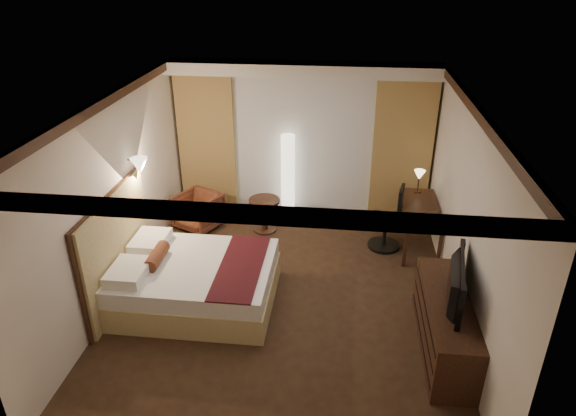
# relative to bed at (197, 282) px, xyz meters

# --- Properties ---
(floor) EXTENTS (4.50, 5.50, 0.01)m
(floor) POSITION_rel_bed_xyz_m (1.16, 0.27, -0.30)
(floor) COLOR #301D12
(floor) RESTS_ON ground
(ceiling) EXTENTS (4.50, 5.50, 0.01)m
(ceiling) POSITION_rel_bed_xyz_m (1.16, 0.27, 2.40)
(ceiling) COLOR white
(ceiling) RESTS_ON back_wall
(back_wall) EXTENTS (4.50, 0.02, 2.70)m
(back_wall) POSITION_rel_bed_xyz_m (1.16, 3.02, 1.05)
(back_wall) COLOR beige
(back_wall) RESTS_ON floor
(left_wall) EXTENTS (0.02, 5.50, 2.70)m
(left_wall) POSITION_rel_bed_xyz_m (-1.09, 0.27, 1.05)
(left_wall) COLOR beige
(left_wall) RESTS_ON floor
(right_wall) EXTENTS (0.02, 5.50, 2.70)m
(right_wall) POSITION_rel_bed_xyz_m (3.41, 0.27, 1.05)
(right_wall) COLOR beige
(right_wall) RESTS_ON floor
(crown_molding) EXTENTS (4.50, 5.50, 0.12)m
(crown_molding) POSITION_rel_bed_xyz_m (1.16, 0.27, 2.34)
(crown_molding) COLOR black
(crown_molding) RESTS_ON ceiling
(soffit) EXTENTS (4.50, 0.50, 0.20)m
(soffit) POSITION_rel_bed_xyz_m (1.16, 2.77, 2.30)
(soffit) COLOR white
(soffit) RESTS_ON ceiling
(curtain_sheer) EXTENTS (2.48, 0.04, 2.45)m
(curtain_sheer) POSITION_rel_bed_xyz_m (1.16, 2.94, 0.95)
(curtain_sheer) COLOR silver
(curtain_sheer) RESTS_ON back_wall
(curtain_left_drape) EXTENTS (1.00, 0.14, 2.45)m
(curtain_left_drape) POSITION_rel_bed_xyz_m (-0.54, 2.88, 0.95)
(curtain_left_drape) COLOR tan
(curtain_left_drape) RESTS_ON back_wall
(curtain_right_drape) EXTENTS (1.00, 0.14, 2.45)m
(curtain_right_drape) POSITION_rel_bed_xyz_m (2.86, 2.88, 0.95)
(curtain_right_drape) COLOR tan
(curtain_right_drape) RESTS_ON back_wall
(wall_sconce) EXTENTS (0.24, 0.24, 0.24)m
(wall_sconce) POSITION_rel_bed_xyz_m (-0.93, 0.80, 1.32)
(wall_sconce) COLOR white
(wall_sconce) RESTS_ON left_wall
(bed) EXTENTS (2.06, 1.61, 0.60)m
(bed) POSITION_rel_bed_xyz_m (0.00, 0.00, 0.00)
(bed) COLOR white
(bed) RESTS_ON floor
(headboard) EXTENTS (0.12, 1.91, 1.50)m
(headboard) POSITION_rel_bed_xyz_m (-1.04, -0.00, 0.45)
(headboard) COLOR tan
(headboard) RESTS_ON floor
(armchair) EXTENTS (0.88, 0.86, 0.69)m
(armchair) POSITION_rel_bed_xyz_m (-0.54, 2.05, 0.04)
(armchair) COLOR #4F2917
(armchair) RESTS_ON floor
(side_table) EXTENTS (0.53, 0.53, 0.58)m
(side_table) POSITION_rel_bed_xyz_m (0.60, 2.08, -0.01)
(side_table) COLOR black
(side_table) RESTS_ON floor
(floor_lamp) EXTENTS (0.32, 0.32, 1.52)m
(floor_lamp) POSITION_rel_bed_xyz_m (0.92, 2.70, 0.46)
(floor_lamp) COLOR white
(floor_lamp) RESTS_ON floor
(desk) EXTENTS (0.55, 1.30, 0.75)m
(desk) POSITION_rel_bed_xyz_m (3.11, 1.80, 0.07)
(desk) COLOR black
(desk) RESTS_ON floor
(desk_lamp) EXTENTS (0.18, 0.18, 0.34)m
(desk_lamp) POSITION_rel_bed_xyz_m (3.11, 2.30, 0.62)
(desk_lamp) COLOR #FFD899
(desk_lamp) RESTS_ON desk
(office_chair) EXTENTS (0.61, 0.61, 1.07)m
(office_chair) POSITION_rel_bed_xyz_m (2.59, 1.75, 0.23)
(office_chair) COLOR black
(office_chair) RESTS_ON floor
(dresser) EXTENTS (0.50, 1.81, 0.70)m
(dresser) POSITION_rel_bed_xyz_m (3.16, -0.58, 0.05)
(dresser) COLOR black
(dresser) RESTS_ON floor
(television) EXTENTS (0.81, 1.18, 0.14)m
(television) POSITION_rel_bed_xyz_m (3.13, -0.58, 0.72)
(television) COLOR black
(television) RESTS_ON dresser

